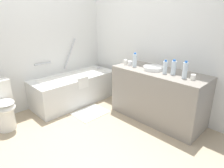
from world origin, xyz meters
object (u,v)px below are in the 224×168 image
object	(u,v)px
toilet	(2,106)
drinking_glass_0	(125,62)
sink_faucet	(160,66)
water_bottle_3	(135,60)
bath_mat	(90,113)
water_bottle_0	(185,70)
drinking_glass_2	(193,77)
bathtub	(75,88)
sink_basin	(153,68)
water_bottle_2	(174,68)
drinking_glass_1	(130,63)
water_bottle_1	(165,67)

from	to	relation	value
toilet	drinking_glass_0	xyz separation A→B (m)	(1.80, -0.83, 0.50)
sink_faucet	water_bottle_3	size ratio (longest dim) A/B	0.65
toilet	drinking_glass_0	world-z (taller)	drinking_glass_0
toilet	bath_mat	xyz separation A→B (m)	(1.21, -0.55, -0.36)
water_bottle_0	drinking_glass_2	world-z (taller)	water_bottle_0
bath_mat	toilet	bearing A→B (deg)	155.43
bathtub	sink_basin	bearing A→B (deg)	-68.12
bathtub	drinking_glass_0	world-z (taller)	bathtub
water_bottle_3	water_bottle_2	bearing A→B (deg)	-84.80
water_bottle_0	drinking_glass_1	world-z (taller)	water_bottle_0
water_bottle_0	drinking_glass_1	xyz separation A→B (m)	(0.00, 0.97, -0.08)
water_bottle_2	drinking_glass_1	bearing A→B (deg)	93.41
bath_mat	water_bottle_1	bearing A→B (deg)	-59.65
drinking_glass_1	drinking_glass_0	bearing A→B (deg)	98.94
sink_basin	water_bottle_0	world-z (taller)	water_bottle_0
sink_basin	water_bottle_2	size ratio (longest dim) A/B	1.40
bathtub	water_bottle_2	xyz separation A→B (m)	(0.55, -1.73, 0.64)
bathtub	water_bottle_1	bearing A→B (deg)	-72.80
drinking_glass_2	water_bottle_2	bearing A→B (deg)	83.96
water_bottle_3	drinking_glass_2	distance (m)	0.97
drinking_glass_2	drinking_glass_0	bearing A→B (deg)	91.36
bathtub	sink_basin	distance (m)	1.59
bathtub	drinking_glass_0	distance (m)	1.15
sink_faucet	bath_mat	xyz separation A→B (m)	(-0.84, 0.79, -0.84)
sink_basin	water_bottle_0	size ratio (longest dim) A/B	1.27
water_bottle_1	drinking_glass_1	world-z (taller)	water_bottle_1
sink_basin	sink_faucet	world-z (taller)	sink_faucet
sink_basin	sink_faucet	bearing A→B (deg)	0.00
drinking_glass_0	toilet	bearing A→B (deg)	155.30
water_bottle_0	water_bottle_3	bearing A→B (deg)	90.65
bathtub	drinking_glass_0	size ratio (longest dim) A/B	18.90
sink_faucet	drinking_glass_0	bearing A→B (deg)	115.83
toilet	water_bottle_3	size ratio (longest dim) A/B	3.14
water_bottle_3	drinking_glass_0	bearing A→B (deg)	90.01
water_bottle_0	sink_faucet	bearing A→B (deg)	65.85
water_bottle_3	sink_basin	bearing A→B (deg)	-77.93
sink_faucet	drinking_glass_0	size ratio (longest dim) A/B	1.77
water_bottle_1	water_bottle_2	xyz separation A→B (m)	(0.05, -0.11, 0.01)
sink_faucet	water_bottle_1	distance (m)	0.34
sink_basin	drinking_glass_2	xyz separation A→B (m)	(-0.04, -0.65, 0.01)
sink_basin	drinking_glass_1	xyz separation A→B (m)	(-0.05, 0.43, 0.01)
bath_mat	drinking_glass_1	bearing A→B (deg)	-31.17
sink_basin	drinking_glass_1	size ratio (longest dim) A/B	3.98
water_bottle_3	drinking_glass_1	distance (m)	0.13
drinking_glass_1	water_bottle_2	bearing A→B (deg)	-86.59
water_bottle_0	drinking_glass_1	size ratio (longest dim) A/B	3.14
drinking_glass_2	bath_mat	bearing A→B (deg)	113.11
water_bottle_1	drinking_glass_1	size ratio (longest dim) A/B	2.65
drinking_glass_2	drinking_glass_1	bearing A→B (deg)	90.72
bathtub	toilet	size ratio (longest dim) A/B	2.20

